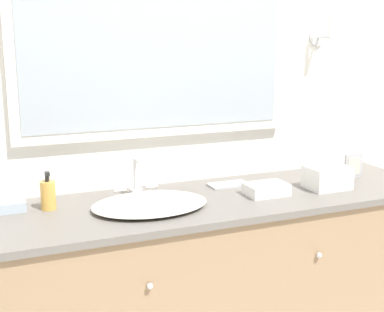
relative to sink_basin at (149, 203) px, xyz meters
name	(u,v)px	position (x,y,z in m)	size (l,w,h in m)	color
wall_back	(182,102)	(0.29, 0.36, 0.38)	(8.00, 0.18, 2.55)	white
vanity_counter	(209,289)	(0.29, 0.02, -0.46)	(2.20, 0.62, 0.89)	#937556
sink_basin	(149,203)	(0.00, 0.00, 0.00)	(0.49, 0.42, 0.18)	silver
soap_bottle	(48,195)	(-0.40, 0.14, 0.04)	(0.06, 0.06, 0.16)	gold
appliance_box	(327,177)	(0.87, -0.05, 0.03)	(0.19, 0.15, 0.11)	white
picture_frame	(353,166)	(1.11, 0.06, 0.04)	(0.10, 0.01, 0.13)	#B2B2B7
hand_towel_near_sink	(3,205)	(-0.57, 0.19, 0.00)	(0.17, 0.13, 0.04)	#A8B7C6
hand_towel_far_corner	(266,189)	(0.55, -0.03, 0.01)	(0.19, 0.13, 0.05)	white
metal_tray	(229,185)	(0.46, 0.17, -0.01)	(0.19, 0.10, 0.01)	#ADADB2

